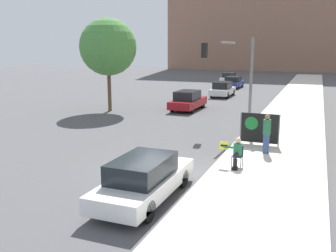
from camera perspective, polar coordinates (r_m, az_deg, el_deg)
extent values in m
plane|color=#4F4F51|center=(14.59, -0.34, -7.41)|extent=(160.00, 160.00, 0.00)
cube|color=beige|center=(28.20, 18.37, 1.54)|extent=(4.27, 90.00, 0.17)
cylinder|color=#474C56|center=(15.04, 9.64, -5.46)|extent=(0.03, 0.03, 0.41)
cylinder|color=#474C56|center=(14.98, 11.03, -5.60)|extent=(0.03, 0.03, 0.41)
cylinder|color=#474C56|center=(15.39, 9.94, -5.08)|extent=(0.03, 0.03, 0.41)
cylinder|color=#474C56|center=(15.32, 11.30, -5.21)|extent=(0.03, 0.03, 0.41)
cube|color=navy|center=(15.12, 10.51, -4.55)|extent=(0.40, 0.40, 0.02)
cube|color=navy|center=(15.25, 10.68, -3.64)|extent=(0.40, 0.02, 0.38)
cylinder|color=black|center=(14.94, 10.40, -4.35)|extent=(0.18, 0.42, 0.18)
cylinder|color=black|center=(14.84, 10.19, -5.73)|extent=(0.16, 0.16, 0.41)
cube|color=black|center=(14.83, 10.12, -6.37)|extent=(0.20, 0.28, 0.10)
cylinder|color=#236642|center=(15.08, 10.57, -3.54)|extent=(0.34, 0.34, 0.52)
sphere|color=beige|center=(14.99, 10.62, -2.17)|extent=(0.22, 0.22, 0.22)
cylinder|color=#236642|center=(15.04, 9.30, -3.21)|extent=(0.45, 0.09, 0.09)
cube|color=yellow|center=(15.07, 8.55, -2.97)|extent=(0.37, 0.02, 0.32)
cube|color=black|center=(15.06, 8.54, -2.98)|extent=(0.28, 0.01, 0.08)
cylinder|color=#334775|center=(17.34, 14.72, -2.62)|extent=(0.28, 0.28, 0.86)
cylinder|color=#236642|center=(17.17, 14.85, -0.14)|extent=(0.34, 0.34, 0.68)
sphere|color=#936B4C|center=(17.09, 14.93, 1.35)|extent=(0.22, 0.22, 0.22)
cylinder|color=slate|center=(18.80, 11.03, -0.27)|extent=(0.06, 0.06, 1.55)
cylinder|color=slate|center=(18.56, 16.56, -0.70)|extent=(0.06, 0.06, 1.55)
cube|color=black|center=(18.65, 13.78, -0.33)|extent=(1.82, 0.02, 1.45)
cylinder|color=#197A33|center=(18.64, 12.59, 0.40)|extent=(0.64, 0.01, 0.64)
cylinder|color=slate|center=(21.34, 12.51, 6.08)|extent=(0.16, 0.16, 5.23)
cylinder|color=slate|center=(21.59, 9.13, 12.42)|extent=(0.26, 2.76, 0.11)
cube|color=black|center=(22.01, 5.58, 11.40)|extent=(0.32, 0.32, 0.84)
sphere|color=green|center=(22.01, 5.57, 10.67)|extent=(0.18, 0.18, 0.18)
cube|color=white|center=(12.20, -3.52, -8.68)|extent=(1.75, 4.70, 0.53)
cube|color=black|center=(11.85, -3.95, -6.36)|extent=(1.50, 2.44, 0.63)
cylinder|color=black|center=(13.82, -3.79, -7.15)|extent=(0.22, 0.64, 0.64)
cylinder|color=black|center=(13.26, 2.22, -7.95)|extent=(0.22, 0.64, 0.64)
cylinder|color=black|center=(11.44, -10.23, -11.44)|extent=(0.22, 0.64, 0.64)
cylinder|color=black|center=(10.76, -3.14, -12.80)|extent=(0.22, 0.64, 0.64)
cube|color=maroon|center=(29.73, 3.08, 3.55)|extent=(1.80, 4.58, 0.59)
cube|color=black|center=(29.48, 2.98, 4.72)|extent=(1.55, 2.38, 0.67)
cylinder|color=black|center=(31.35, 2.54, 3.53)|extent=(0.22, 0.64, 0.64)
cylinder|color=black|center=(30.87, 5.31, 3.36)|extent=(0.22, 0.64, 0.64)
cylinder|color=black|center=(28.72, 0.66, 2.78)|extent=(0.22, 0.64, 0.64)
cylinder|color=black|center=(28.19, 3.66, 2.59)|extent=(0.22, 0.64, 0.64)
cube|color=silver|center=(38.38, 8.33, 5.29)|extent=(1.77, 4.42, 0.58)
cube|color=black|center=(38.15, 8.30, 6.19)|extent=(1.52, 2.30, 0.67)
cylinder|color=black|center=(39.92, 7.71, 5.20)|extent=(0.22, 0.64, 0.64)
cylinder|color=black|center=(39.57, 9.89, 5.08)|extent=(0.22, 0.64, 0.64)
cylinder|color=black|center=(37.28, 6.67, 4.77)|extent=(0.22, 0.64, 0.64)
cylinder|color=black|center=(36.91, 8.99, 4.64)|extent=(0.22, 0.64, 0.64)
cube|color=navy|center=(47.15, 9.92, 6.38)|extent=(1.87, 4.56, 0.52)
cube|color=black|center=(46.92, 9.90, 7.06)|extent=(1.60, 2.37, 0.63)
cylinder|color=black|center=(48.72, 9.32, 6.32)|extent=(0.22, 0.64, 0.64)
cylinder|color=black|center=(48.39, 11.23, 6.21)|extent=(0.22, 0.64, 0.64)
cylinder|color=black|center=(45.97, 8.54, 6.03)|extent=(0.22, 0.64, 0.64)
cylinder|color=black|center=(45.62, 10.56, 5.92)|extent=(0.22, 0.64, 0.64)
cube|color=white|center=(53.69, 9.30, 7.05)|extent=(1.72, 4.36, 0.56)
cube|color=black|center=(53.48, 9.28, 7.69)|extent=(1.48, 2.27, 0.65)
cylinder|color=black|center=(55.19, 8.85, 6.95)|extent=(0.22, 0.64, 0.64)
cylinder|color=black|center=(54.87, 10.38, 6.87)|extent=(0.22, 0.64, 0.64)
cylinder|color=black|center=(52.57, 8.17, 6.74)|extent=(0.22, 0.64, 0.64)
cylinder|color=black|center=(52.23, 9.77, 6.66)|extent=(0.22, 0.64, 0.64)
cylinder|color=brown|center=(29.45, -8.92, 5.56)|extent=(0.28, 0.28, 3.39)
sphere|color=#47843D|center=(29.29, -9.13, 11.81)|extent=(4.32, 4.32, 4.32)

